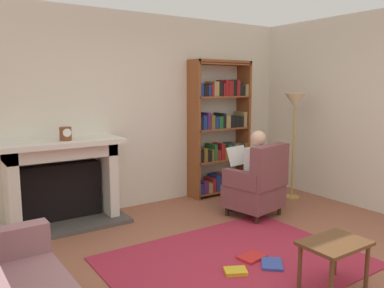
# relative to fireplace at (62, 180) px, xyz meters

# --- Properties ---
(ground) EXTENTS (14.00, 14.00, 0.00)m
(ground) POSITION_rel_fireplace_xyz_m (1.08, -2.30, -0.57)
(ground) COLOR #965941
(back_wall) EXTENTS (5.60, 0.10, 2.70)m
(back_wall) POSITION_rel_fireplace_xyz_m (1.08, 0.25, 0.78)
(back_wall) COLOR silver
(back_wall) RESTS_ON ground
(side_wall_right) EXTENTS (0.10, 5.20, 2.70)m
(side_wall_right) POSITION_rel_fireplace_xyz_m (3.73, -1.05, 0.78)
(side_wall_right) COLOR silver
(side_wall_right) RESTS_ON ground
(area_rug) EXTENTS (2.40, 1.80, 0.01)m
(area_rug) POSITION_rel_fireplace_xyz_m (1.08, -2.00, -0.56)
(area_rug) COLOR #A5263C
(area_rug) RESTS_ON ground
(fireplace) EXTENTS (1.48, 0.64, 1.06)m
(fireplace) POSITION_rel_fireplace_xyz_m (0.00, 0.00, 0.00)
(fireplace) COLOR #4C4742
(fireplace) RESTS_ON ground
(mantel_clock) EXTENTS (0.14, 0.14, 0.16)m
(mantel_clock) POSITION_rel_fireplace_xyz_m (0.04, -0.10, 0.58)
(mantel_clock) COLOR brown
(mantel_clock) RESTS_ON fireplace
(bookshelf) EXTENTS (1.02, 0.32, 2.09)m
(bookshelf) POSITION_rel_fireplace_xyz_m (2.47, 0.03, 0.45)
(bookshelf) COLOR brown
(bookshelf) RESTS_ON ground
(armchair_reading) EXTENTS (0.75, 0.73, 0.97)m
(armchair_reading) POSITION_rel_fireplace_xyz_m (2.20, -1.12, -0.14)
(armchair_reading) COLOR #331E14
(armchair_reading) RESTS_ON ground
(seated_reader) EXTENTS (0.43, 0.58, 1.14)m
(seated_reader) POSITION_rel_fireplace_xyz_m (2.18, -1.01, 0.05)
(seated_reader) COLOR silver
(seated_reader) RESTS_ON ground
(side_table) EXTENTS (0.56, 0.39, 0.43)m
(side_table) POSITION_rel_fireplace_xyz_m (1.42, -2.86, -0.20)
(side_table) COLOR brown
(side_table) RESTS_ON ground
(scattered_books) EXTENTS (0.68, 0.49, 0.04)m
(scattered_books) POSITION_rel_fireplace_xyz_m (1.18, -2.16, -0.54)
(scattered_books) COLOR #334CA5
(scattered_books) RESTS_ON area_rug
(floor_lamp) EXTENTS (0.32, 0.32, 1.60)m
(floor_lamp) POSITION_rel_fireplace_xyz_m (3.22, -0.80, 0.79)
(floor_lamp) COLOR #B7933F
(floor_lamp) RESTS_ON ground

